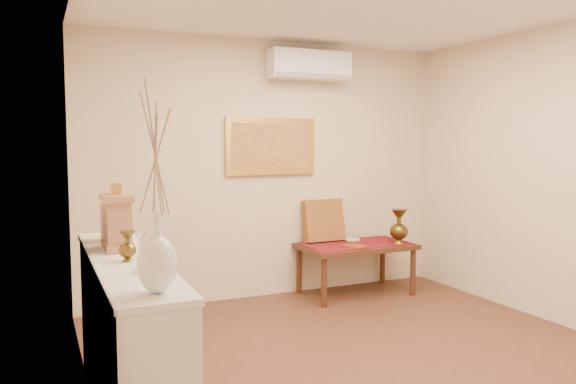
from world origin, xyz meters
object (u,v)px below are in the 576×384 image
display_ledge (127,341)px  wooden_chest (114,222)px  mantel_clock (117,221)px  brass_urn_tall (399,223)px  white_vase (156,189)px  low_table (356,250)px

display_ledge → wooden_chest: size_ratio=8.28×
mantel_clock → wooden_chest: size_ratio=1.68×
wooden_chest → brass_urn_tall: bearing=19.0°
brass_urn_tall → display_ledge: (-3.10, -1.70, -0.29)m
white_vase → low_table: (2.65, 2.71, -0.95)m
brass_urn_tall → wooden_chest: (-3.08, -1.06, 0.32)m
mantel_clock → brass_urn_tall: bearing=24.2°
low_table → wooden_chest: bearing=-154.9°
white_vase → display_ledge: size_ratio=0.45×
low_table → display_ledge: bearing=-144.9°
display_ledge → wooden_chest: 0.89m
white_vase → brass_urn_tall: size_ratio=2.05×
mantel_clock → white_vase: bearing=-88.9°
brass_urn_tall → low_table: 0.55m
brass_urn_tall → wooden_chest: size_ratio=1.84×
brass_urn_tall → display_ledge: 3.55m
brass_urn_tall → mantel_clock: size_ratio=1.09×
brass_urn_tall → wooden_chest: 3.27m
mantel_clock → low_table: (2.67, 1.57, -0.67)m
white_vase → wooden_chest: size_ratio=3.76×
white_vase → low_table: bearing=45.6°
brass_urn_tall → mantel_clock: 3.42m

